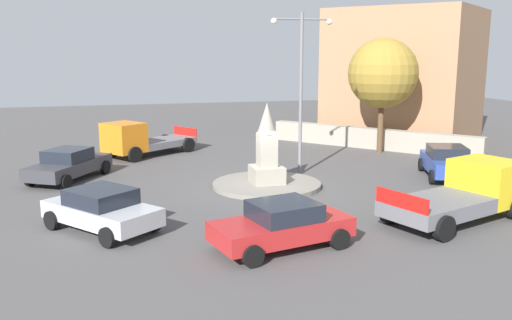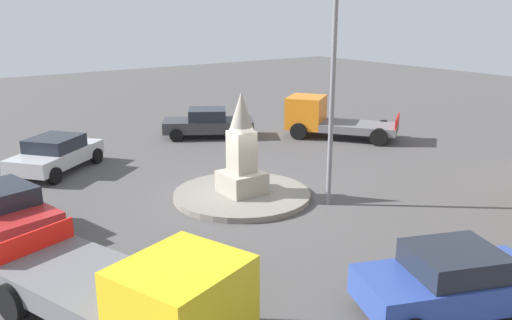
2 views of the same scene
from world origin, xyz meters
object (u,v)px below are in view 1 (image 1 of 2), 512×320
object	(u,v)px
truck_yellow_near_island	(467,192)
monument	(267,151)
corner_building	(404,74)
car_blue_parked_right	(447,162)
truck_orange_passing	(139,140)
streetlamp	(301,78)
car_silver_approaching	(101,209)
tree_near_wall	(383,74)
car_dark_grey_far_side	(69,164)
car_red_waiting	(282,225)

from	to	relation	value
truck_yellow_near_island	monument	bearing A→B (deg)	-48.17
monument	corner_building	world-z (taller)	corner_building
car_blue_parked_right	truck_orange_passing	distance (m)	16.27
streetlamp	corner_building	world-z (taller)	corner_building
car_silver_approaching	tree_near_wall	distance (m)	19.21
car_blue_parked_right	truck_orange_passing	bearing A→B (deg)	-33.52
truck_yellow_near_island	tree_near_wall	world-z (taller)	tree_near_wall
monument	truck_yellow_near_island	bearing A→B (deg)	131.83
streetlamp	car_silver_approaching	bearing A→B (deg)	34.50
monument	car_silver_approaching	bearing A→B (deg)	31.90
monument	truck_yellow_near_island	size ratio (longest dim) A/B	0.59
monument	car_dark_grey_far_side	distance (m)	9.21
car_blue_parked_right	car_red_waiting	bearing A→B (deg)	33.92
truck_orange_passing	truck_yellow_near_island	bearing A→B (deg)	125.60
car_silver_approaching	corner_building	bearing A→B (deg)	-141.89
monument	car_silver_approaching	size ratio (longest dim) A/B	0.81
car_blue_parked_right	corner_building	size ratio (longest dim) A/B	0.49
car_red_waiting	corner_building	world-z (taller)	corner_building
car_dark_grey_far_side	truck_yellow_near_island	xyz separation A→B (m)	(-13.95, 9.86, 0.22)
car_silver_approaching	car_red_waiting	bearing A→B (deg)	149.58
car_red_waiting	car_blue_parked_right	world-z (taller)	car_blue_parked_right
corner_building	tree_near_wall	size ratio (longest dim) A/B	1.35
monument	car_red_waiting	distance (m)	7.59
truck_orange_passing	tree_near_wall	distance (m)	14.31
car_red_waiting	truck_orange_passing	xyz separation A→B (m)	(3.33, -15.86, 0.23)
monument	tree_near_wall	distance (m)	11.13
truck_orange_passing	tree_near_wall	world-z (taller)	tree_near_wall
car_blue_parked_right	car_dark_grey_far_side	bearing A→B (deg)	-13.70
streetlamp	car_silver_approaching	xyz separation A→B (m)	(9.10, 6.25, -3.86)
car_silver_approaching	car_red_waiting	distance (m)	6.07
streetlamp	car_red_waiting	world-z (taller)	streetlamp
car_dark_grey_far_side	truck_yellow_near_island	size ratio (longest dim) A/B	0.80
car_silver_approaching	truck_orange_passing	size ratio (longest dim) A/B	0.77
car_dark_grey_far_side	tree_near_wall	world-z (taller)	tree_near_wall
truck_yellow_near_island	corner_building	xyz separation A→B (m)	(-7.42, -17.49, 3.33)
car_silver_approaching	car_dark_grey_far_side	bearing A→B (deg)	-79.19
monument	car_dark_grey_far_side	world-z (taller)	monument
streetlamp	truck_orange_passing	xyz separation A→B (m)	(7.19, -6.53, -3.63)
car_silver_approaching	car_red_waiting	size ratio (longest dim) A/B	0.96
car_blue_parked_right	truck_orange_passing	xyz separation A→B (m)	(13.56, -8.98, 0.19)
monument	truck_yellow_near_island	distance (m)	8.35
streetlamp	car_silver_approaching	world-z (taller)	streetlamp
corner_building	car_blue_parked_right	bearing A→B (deg)	69.55
streetlamp	truck_yellow_near_island	bearing A→B (deg)	112.20
streetlamp	car_dark_grey_far_side	xyz separation A→B (m)	(10.62, -1.69, -3.86)
monument	car_silver_approaching	world-z (taller)	monument
streetlamp	tree_near_wall	bearing A→B (deg)	-146.35
truck_orange_passing	corner_building	distance (m)	18.47
corner_building	monument	bearing A→B (deg)	41.03
truck_yellow_near_island	car_dark_grey_far_side	bearing A→B (deg)	-35.26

